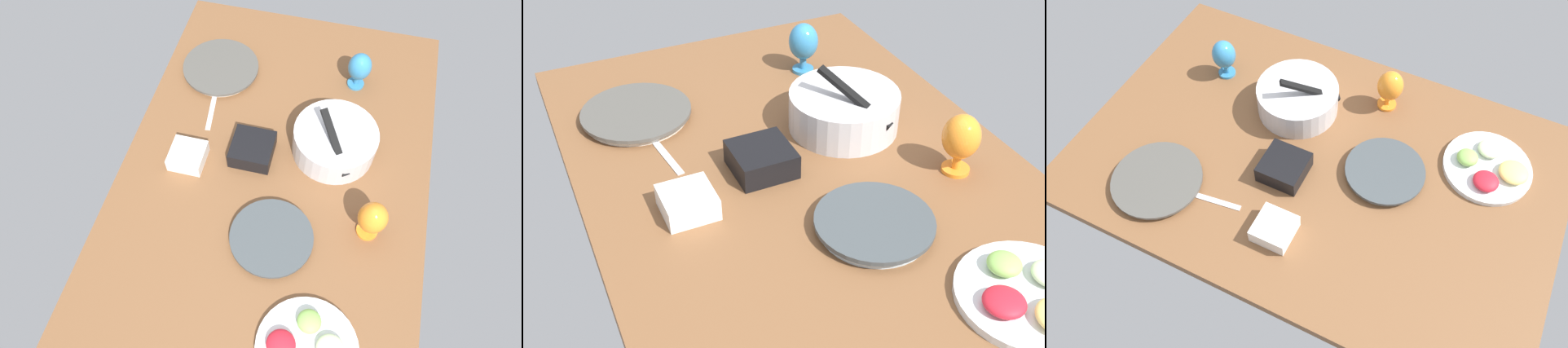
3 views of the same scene
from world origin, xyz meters
The scene contains 10 objects.
ground_plane centered at (0.00, 0.00, -2.00)cm, with size 160.00×104.00×4.00cm, color brown.
dinner_plate_left centered at (-42.68, -30.54, 1.36)cm, with size 29.40×29.40×2.61cm.
dinner_plate_right centered at (22.42, 4.65, 1.50)cm, with size 26.26×26.26×2.88cm.
mixing_bowl centered at (-15.97, 17.95, 5.57)cm, with size 28.69×28.69×17.64cm.
fruit_platter centered at (52.61, 21.30, 1.77)cm, with size 28.94×28.94×5.19cm.
hurricane_glass_orange centered at (12.28, 33.40, 9.40)cm, with size 9.08×9.08×15.53cm.
hurricane_glass_blue centered at (-47.93, 21.69, 9.15)cm, with size 8.66×8.66×15.12cm.
square_bowl_black centered at (-7.51, -8.95, 3.53)cm, with size 14.21×14.21×6.34cm.
square_bowl_white centered at (0.17, -29.93, 2.98)cm, with size 11.72×11.72×5.35cm.
fork_by_left_plate centered at (-22.66, -28.44, 0.30)cm, with size 18.00×1.80×0.60cm, color silver.
Camera 2 is at (112.85, -58.09, 97.81)cm, focal length 46.27 mm.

